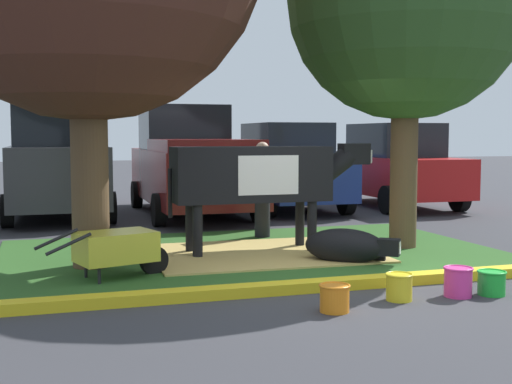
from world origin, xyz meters
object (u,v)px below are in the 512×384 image
at_px(person_handler, 262,187).
at_px(suv_dark_grey, 58,157).
at_px(bucket_pink, 458,281).
at_px(sedan_red, 394,166).
at_px(bucket_orange, 335,297).
at_px(pickup_truck_maroon, 191,164).
at_px(cow_holstein, 258,175).
at_px(shade_tree_right, 407,1).
at_px(calf_lying, 347,246).
at_px(bucket_yellow, 399,286).
at_px(sedan_blue, 286,168).
at_px(wheelbarrow, 118,248).
at_px(bucket_green, 492,282).

height_order(person_handler, suv_dark_grey, suv_dark_grey).
xyz_separation_m(bucket_pink, sedan_red, (3.93, 8.45, 0.82)).
distance_m(bucket_orange, pickup_truck_maroon, 8.65).
relative_size(cow_holstein, bucket_orange, 9.96).
bearing_deg(pickup_truck_maroon, shade_tree_right, -68.19).
height_order(calf_lying, suv_dark_grey, suv_dark_grey).
bearing_deg(bucket_yellow, person_handler, 90.26).
relative_size(person_handler, suv_dark_grey, 0.35).
height_order(bucket_orange, sedan_red, sedan_red).
distance_m(bucket_yellow, suv_dark_grey, 9.36).
xyz_separation_m(suv_dark_grey, sedan_blue, (5.13, -0.09, -0.29)).
height_order(cow_holstein, person_handler, person_handler).
height_order(shade_tree_right, person_handler, shade_tree_right).
bearing_deg(bucket_yellow, shade_tree_right, 59.58).
height_order(wheelbarrow, bucket_pink, wheelbarrow).
bearing_deg(bucket_pink, calf_lying, 99.29).
distance_m(bucket_yellow, sedan_blue, 8.86).
bearing_deg(suv_dark_grey, calf_lying, -61.70).
bearing_deg(wheelbarrow, bucket_pink, -30.60).
height_order(person_handler, sedan_red, sedan_red).
bearing_deg(person_handler, calf_lying, -81.60).
xyz_separation_m(sedan_blue, sedan_red, (2.73, -0.21, 0.00)).
relative_size(bucket_pink, sedan_red, 0.07).
bearing_deg(bucket_green, wheelbarrow, 151.47).
bearing_deg(calf_lying, shade_tree_right, 33.76).
bearing_deg(bucket_green, person_handler, 103.33).
xyz_separation_m(cow_holstein, suv_dark_grey, (-2.70, 5.52, 0.11)).
height_order(bucket_green, sedan_red, sedan_red).
bearing_deg(suv_dark_grey, wheelbarrow, -85.52).
bearing_deg(pickup_truck_maroon, sedan_blue, 6.14).
xyz_separation_m(bucket_yellow, bucket_pink, (0.69, -0.04, 0.02)).
bearing_deg(pickup_truck_maroon, cow_holstein, -91.14).
bearing_deg(bucket_green, bucket_orange, -176.29).
bearing_deg(bucket_pink, sedan_red, 65.07).
height_order(bucket_green, pickup_truck_maroon, pickup_truck_maroon).
distance_m(calf_lying, person_handler, 2.65).
xyz_separation_m(pickup_truck_maroon, sedan_blue, (2.32, 0.25, -0.13)).
distance_m(person_handler, pickup_truck_maroon, 3.83).
bearing_deg(calf_lying, bucket_orange, -118.02).
xyz_separation_m(bucket_orange, pickup_truck_maroon, (0.40, 8.58, 0.97)).
height_order(person_handler, wheelbarrow, person_handler).
relative_size(shade_tree_right, bucket_orange, 17.75).
bearing_deg(wheelbarrow, sedan_blue, 55.31).
distance_m(cow_holstein, wheelbarrow, 2.61).
relative_size(suv_dark_grey, sedan_red, 1.05).
xyz_separation_m(shade_tree_right, wheelbarrow, (-4.44, -0.98, -3.37)).
distance_m(bucket_orange, bucket_green, 1.93).
xyz_separation_m(wheelbarrow, bucket_green, (3.80, -2.06, -0.25)).
bearing_deg(bucket_orange, shade_tree_right, 50.91).
distance_m(bucket_pink, pickup_truck_maroon, 8.54).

